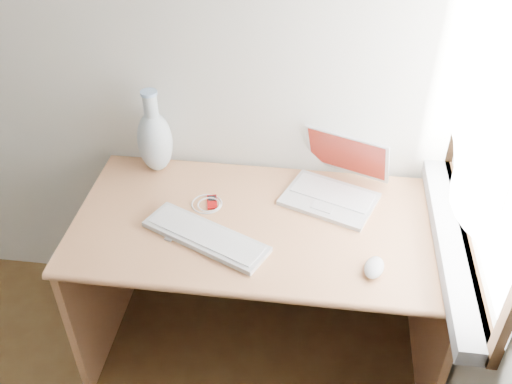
# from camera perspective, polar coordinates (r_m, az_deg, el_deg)

# --- Properties ---
(back_wall) EXTENTS (3.50, 0.04, 2.60)m
(back_wall) POSITION_cam_1_polar(r_m,az_deg,el_deg) (2.44, -23.75, 15.14)
(back_wall) COLOR silver
(back_wall) RESTS_ON floor
(window) EXTENTS (0.11, 0.99, 1.10)m
(window) POSITION_cam_1_polar(r_m,az_deg,el_deg) (1.80, 22.82, 6.68)
(window) COLOR white
(window) RESTS_ON right_wall
(desk) EXTENTS (1.40, 0.70, 0.74)m
(desk) POSITION_cam_1_polar(r_m,az_deg,el_deg) (2.32, 0.86, -5.63)
(desk) COLOR tan
(desk) RESTS_ON floor
(laptop) EXTENTS (0.40, 0.39, 0.23)m
(laptop) POSITION_cam_1_polar(r_m,az_deg,el_deg) (2.23, 7.48, 0.91)
(laptop) COLOR silver
(laptop) RESTS_ON desk
(external_keyboard) EXTENTS (0.49, 0.33, 0.02)m
(external_keyboard) POSITION_cam_1_polar(r_m,az_deg,el_deg) (2.05, -5.06, -4.42)
(external_keyboard) COLOR silver
(external_keyboard) RESTS_ON desk
(mouse) EXTENTS (0.09, 0.12, 0.04)m
(mouse) POSITION_cam_1_polar(r_m,az_deg,el_deg) (1.96, 11.73, -7.40)
(mouse) COLOR silver
(mouse) RESTS_ON desk
(ipod) EXTENTS (0.06, 0.09, 0.01)m
(ipod) POSITION_cam_1_polar(r_m,az_deg,el_deg) (2.20, -4.41, -1.00)
(ipod) COLOR #B30C0C
(ipod) RESTS_ON desk
(cable_coil) EXTENTS (0.14, 0.14, 0.01)m
(cable_coil) POSITION_cam_1_polar(r_m,az_deg,el_deg) (2.20, -4.94, -1.19)
(cable_coil) COLOR silver
(cable_coil) RESTS_ON desk
(remote) EXTENTS (0.05, 0.08, 0.01)m
(remote) POSITION_cam_1_polar(r_m,az_deg,el_deg) (2.08, -8.30, -4.18)
(remote) COLOR silver
(remote) RESTS_ON desk
(vase) EXTENTS (0.14, 0.14, 0.36)m
(vase) POSITION_cam_1_polar(r_m,az_deg,el_deg) (2.33, -10.09, 5.22)
(vase) COLOR silver
(vase) RESTS_ON desk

